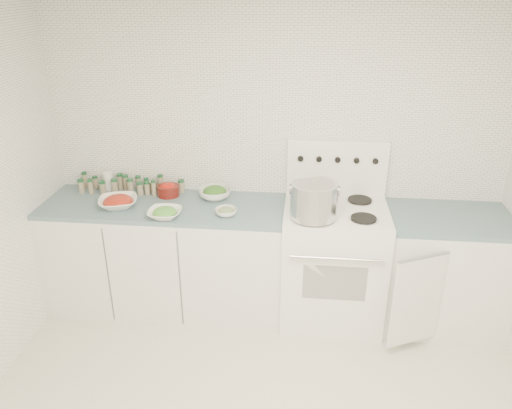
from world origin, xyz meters
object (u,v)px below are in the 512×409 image
stock_pot (314,198)px  bowl_tomato (118,202)px  stove (333,259)px  bowl_snowpea (165,213)px

stock_pot → bowl_tomato: stock_pot is taller
stove → bowl_tomato: size_ratio=3.87×
stove → stock_pot: stove is taller
bowl_tomato → stock_pot: bearing=-4.3°
bowl_tomato → bowl_snowpea: 0.42m
stove → bowl_snowpea: size_ratio=5.73×
bowl_tomato → bowl_snowpea: size_ratio=1.48×
stock_pot → bowl_tomato: size_ratio=0.99×
bowl_tomato → stove: bearing=2.7°
stove → bowl_tomato: bearing=-177.3°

